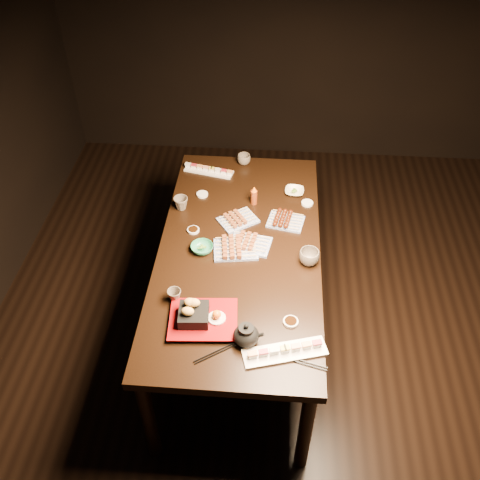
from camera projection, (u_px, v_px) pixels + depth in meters
name	position (u px, v px, depth m)	size (l,w,h in m)	color
ground	(293.00, 382.00, 3.21)	(5.00, 5.00, 0.00)	black
dining_table	(239.00, 293.00, 3.24)	(0.90, 1.80, 0.75)	black
sushi_platter_near	(285.00, 350.00, 2.45)	(0.39, 0.11, 0.05)	white
sushi_platter_far	(209.00, 169.00, 3.51)	(0.32, 0.09, 0.04)	white
yakitori_plate_center	(236.00, 247.00, 2.95)	(0.24, 0.18, 0.06)	#828EB6
yakitori_plate_right	(250.00, 242.00, 2.98)	(0.23, 0.16, 0.06)	#828EB6
yakitori_plate_left	(238.00, 218.00, 3.14)	(0.21, 0.16, 0.05)	#828EB6
tsukune_plate	(286.00, 219.00, 3.13)	(0.21, 0.15, 0.05)	#828EB6
edamame_bowl_green	(202.00, 248.00, 2.96)	(0.12, 0.12, 0.04)	#2D8A60
edamame_bowl_cream	(294.00, 192.00, 3.34)	(0.12, 0.12, 0.03)	beige
tempura_tray	(203.00, 314.00, 2.56)	(0.33, 0.26, 0.12)	black
teacup_near_left	(174.00, 295.00, 2.69)	(0.07, 0.07, 0.07)	brown
teacup_mid_right	(309.00, 257.00, 2.87)	(0.11, 0.11, 0.09)	brown
teacup_far_left	(181.00, 203.00, 3.21)	(0.09, 0.09, 0.08)	brown
teacup_far_right	(244.00, 159.00, 3.56)	(0.09, 0.09, 0.07)	brown
teapot	(246.00, 333.00, 2.48)	(0.14, 0.14, 0.12)	black
condiment_bottle	(254.00, 195.00, 3.24)	(0.04, 0.04, 0.13)	maroon
sauce_dish_west	(193.00, 230.00, 3.09)	(0.07, 0.07, 0.01)	white
sauce_dish_east	(307.00, 203.00, 3.27)	(0.07, 0.07, 0.01)	white
sauce_dish_se	(291.00, 322.00, 2.60)	(0.08, 0.08, 0.01)	white
sauce_dish_nw	(202.00, 194.00, 3.33)	(0.07, 0.07, 0.01)	white
chopsticks_near	(216.00, 353.00, 2.47)	(0.22, 0.02, 0.01)	black
chopsticks_se	(301.00, 362.00, 2.43)	(0.24, 0.02, 0.01)	black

